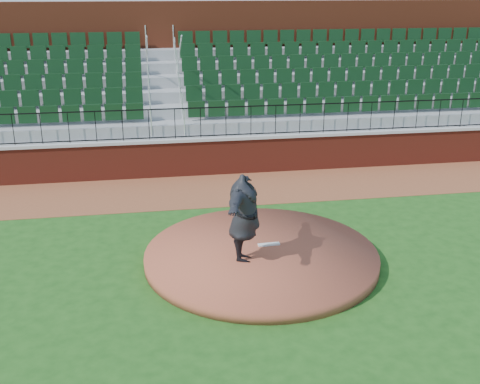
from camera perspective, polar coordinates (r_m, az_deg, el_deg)
name	(u,v)px	position (r m, az deg, el deg)	size (l,w,h in m)	color
ground	(251,267)	(13.34, 1.05, -7.44)	(90.00, 90.00, 0.00)	#1B4A15
warning_track	(220,189)	(18.24, -1.98, 0.32)	(34.00, 3.20, 0.01)	brown
field_wall	(214,157)	(19.57, -2.61, 3.52)	(34.00, 0.35, 1.20)	maroon
wall_cap	(214,138)	(19.39, -2.64, 5.36)	(34.00, 0.45, 0.10)	#B7B7B7
wall_railing	(213,122)	(19.26, -2.67, 6.94)	(34.00, 0.05, 1.00)	black
seating_stands	(204,93)	(21.82, -3.55, 9.81)	(34.00, 5.10, 4.60)	gray
concourse_wall	(197,70)	(24.50, -4.27, 11.99)	(34.00, 0.50, 5.50)	maroon
pitchers_mound	(261,256)	(13.57, 2.12, -6.37)	(5.46, 5.46, 0.25)	brown
pitching_rubber	(269,244)	(13.81, 2.89, -5.22)	(0.53, 0.13, 0.04)	silver
pitcher	(244,218)	(12.68, 0.41, -2.61)	(2.51, 0.68, 2.04)	black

